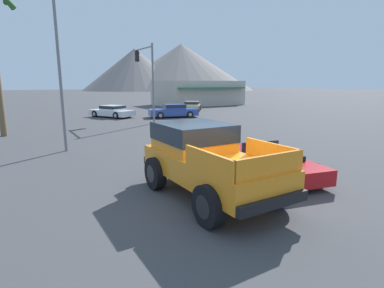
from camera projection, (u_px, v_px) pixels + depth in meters
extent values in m
plane|color=#424244|center=(218.00, 199.00, 8.34)|extent=(320.00, 320.00, 0.00)
cube|color=orange|center=(211.00, 167.00, 8.31)|extent=(2.05, 4.66, 0.66)
cube|color=orange|center=(193.00, 136.00, 8.95)|extent=(1.88, 2.05, 0.80)
cube|color=#1E2833|center=(193.00, 132.00, 8.92)|extent=(1.92, 2.10, 0.51)
cube|color=orange|center=(208.00, 163.00, 6.62)|extent=(0.09, 1.86, 0.48)
cube|color=orange|center=(272.00, 152.00, 7.60)|extent=(0.09, 1.86, 0.48)
cube|color=orange|center=(269.00, 166.00, 6.36)|extent=(1.95, 0.09, 0.48)
cube|color=black|center=(172.00, 157.00, 10.35)|extent=(1.99, 0.17, 0.24)
cube|color=black|center=(274.00, 203.00, 6.36)|extent=(1.99, 0.17, 0.24)
cylinder|color=black|center=(155.00, 173.00, 9.07)|extent=(0.31, 0.98, 0.98)
cylinder|color=#232326|center=(155.00, 173.00, 9.07)|extent=(0.33, 0.54, 0.54)
cylinder|color=black|center=(212.00, 164.00, 10.13)|extent=(0.31, 0.98, 0.98)
cylinder|color=#232326|center=(212.00, 164.00, 10.13)|extent=(0.33, 0.54, 0.54)
cylinder|color=black|center=(208.00, 206.00, 6.65)|extent=(0.31, 0.98, 0.98)
cylinder|color=#232326|center=(208.00, 206.00, 6.65)|extent=(0.33, 0.54, 0.54)
cylinder|color=black|center=(276.00, 189.00, 7.71)|extent=(0.31, 0.98, 0.98)
cylinder|color=#232326|center=(276.00, 189.00, 7.71)|extent=(0.33, 0.54, 0.54)
cube|color=#B21419|center=(267.00, 162.00, 10.62)|extent=(2.73, 4.85, 0.49)
cube|color=#1E2833|center=(260.00, 147.00, 11.00)|extent=(1.49, 0.39, 0.40)
cube|color=black|center=(281.00, 158.00, 9.81)|extent=(1.53, 0.93, 0.16)
cylinder|color=black|center=(228.00, 157.00, 11.69)|extent=(0.36, 0.69, 0.66)
cylinder|color=#9E9EA3|center=(228.00, 157.00, 11.69)|extent=(0.31, 0.41, 0.36)
cylinder|color=black|center=(266.00, 154.00, 12.22)|extent=(0.36, 0.69, 0.66)
cylinder|color=#9E9EA3|center=(266.00, 154.00, 12.22)|extent=(0.31, 0.41, 0.36)
cylinder|color=black|center=(269.00, 179.00, 9.05)|extent=(0.36, 0.69, 0.66)
cylinder|color=#9E9EA3|center=(269.00, 179.00, 9.05)|extent=(0.31, 0.41, 0.36)
cylinder|color=black|center=(315.00, 173.00, 9.59)|extent=(0.36, 0.69, 0.66)
cylinder|color=#9E9EA3|center=(315.00, 173.00, 9.59)|extent=(0.31, 0.41, 0.36)
cube|color=tan|center=(192.00, 107.00, 35.10)|extent=(3.96, 4.44, 0.51)
cube|color=tan|center=(192.00, 103.00, 35.11)|extent=(2.33, 2.37, 0.42)
cube|color=#1E2833|center=(192.00, 103.00, 35.10)|extent=(2.38, 2.42, 0.25)
cylinder|color=black|center=(199.00, 109.00, 33.77)|extent=(0.55, 0.64, 0.63)
cylinder|color=#9E9EA3|center=(199.00, 109.00, 33.77)|extent=(0.39, 0.42, 0.35)
cylinder|color=black|center=(183.00, 109.00, 33.93)|extent=(0.55, 0.64, 0.63)
cylinder|color=#9E9EA3|center=(183.00, 109.00, 33.93)|extent=(0.39, 0.42, 0.35)
cylinder|color=black|center=(200.00, 107.00, 36.31)|extent=(0.55, 0.64, 0.63)
cylinder|color=#9E9EA3|center=(200.00, 107.00, 36.31)|extent=(0.39, 0.42, 0.35)
cylinder|color=black|center=(186.00, 107.00, 36.47)|extent=(0.55, 0.64, 0.63)
cylinder|color=#9E9EA3|center=(186.00, 107.00, 36.47)|extent=(0.39, 0.42, 0.35)
cube|color=#334C9E|center=(173.00, 112.00, 28.40)|extent=(4.84, 2.92, 0.62)
cube|color=#334C9E|center=(174.00, 107.00, 28.32)|extent=(2.25, 2.04, 0.45)
cube|color=#1E2833|center=(174.00, 106.00, 28.31)|extent=(2.29, 2.08, 0.27)
cylinder|color=black|center=(160.00, 115.00, 27.22)|extent=(0.64, 0.37, 0.61)
cylinder|color=#9E9EA3|center=(160.00, 115.00, 27.22)|extent=(0.38, 0.31, 0.33)
cylinder|color=black|center=(157.00, 114.00, 28.86)|extent=(0.64, 0.37, 0.61)
cylinder|color=#9E9EA3|center=(157.00, 114.00, 28.86)|extent=(0.38, 0.31, 0.33)
cylinder|color=black|center=(190.00, 114.00, 27.99)|extent=(0.64, 0.37, 0.61)
cylinder|color=#9E9EA3|center=(190.00, 114.00, 27.99)|extent=(0.38, 0.31, 0.33)
cylinder|color=black|center=(185.00, 113.00, 29.64)|extent=(0.64, 0.37, 0.61)
cylinder|color=#9E9EA3|center=(185.00, 113.00, 29.64)|extent=(0.38, 0.31, 0.33)
cube|color=white|center=(112.00, 113.00, 28.38)|extent=(3.67, 4.75, 0.52)
cube|color=white|center=(113.00, 108.00, 28.23)|extent=(2.27, 2.38, 0.44)
cube|color=#1E2833|center=(113.00, 107.00, 28.22)|extent=(2.32, 2.43, 0.26)
cylinder|color=black|center=(95.00, 114.00, 28.37)|extent=(0.49, 0.66, 0.63)
cylinder|color=#9E9EA3|center=(95.00, 114.00, 28.37)|extent=(0.37, 0.41, 0.35)
cylinder|color=black|center=(108.00, 112.00, 29.82)|extent=(0.49, 0.66, 0.63)
cylinder|color=#9E9EA3|center=(108.00, 112.00, 29.82)|extent=(0.37, 0.41, 0.35)
cylinder|color=black|center=(116.00, 115.00, 26.99)|extent=(0.49, 0.66, 0.63)
cylinder|color=#9E9EA3|center=(116.00, 115.00, 26.99)|extent=(0.37, 0.41, 0.35)
cylinder|color=black|center=(129.00, 114.00, 28.45)|extent=(0.49, 0.66, 0.63)
cylinder|color=#9E9EA3|center=(129.00, 114.00, 28.45)|extent=(0.37, 0.41, 0.35)
cylinder|color=slate|center=(153.00, 84.00, 23.40)|extent=(0.16, 0.16, 6.19)
cylinder|color=slate|center=(143.00, 49.00, 24.38)|extent=(0.11, 3.69, 0.11)
cube|color=black|center=(137.00, 56.00, 25.65)|extent=(0.26, 0.34, 0.90)
sphere|color=red|center=(138.00, 53.00, 25.68)|extent=(0.20, 0.20, 0.20)
sphere|color=orange|center=(139.00, 56.00, 25.73)|extent=(0.20, 0.20, 0.20)
sphere|color=green|center=(139.00, 60.00, 25.78)|extent=(0.20, 0.20, 0.20)
cylinder|color=slate|center=(59.00, 62.00, 13.48)|extent=(0.14, 0.14, 8.22)
cube|color=#BCB2A3|center=(198.00, 93.00, 44.81)|extent=(12.10, 7.43, 3.51)
cube|color=#286B4C|center=(214.00, 88.00, 41.25)|extent=(10.89, 0.70, 0.20)
cone|color=gray|center=(167.00, 77.00, 146.63)|extent=(40.47, 40.47, 12.77)
cone|color=gray|center=(135.00, 70.00, 133.97)|extent=(46.58, 46.58, 18.31)
cone|color=gray|center=(181.00, 67.00, 143.06)|extent=(68.46, 68.46, 21.45)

